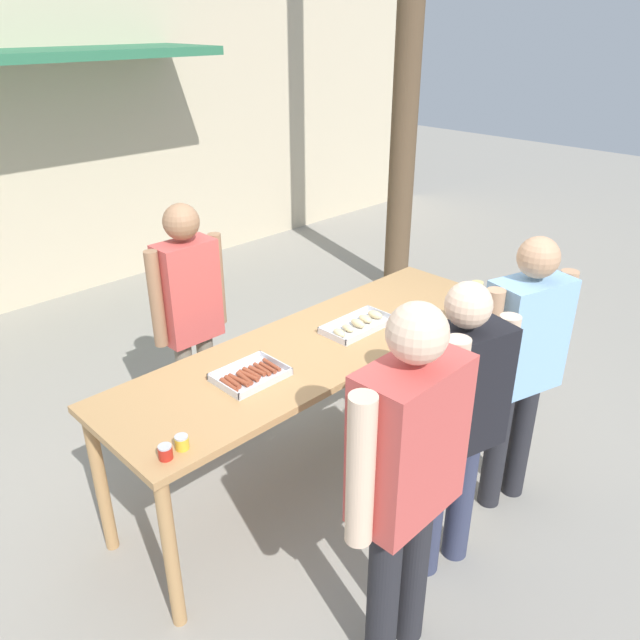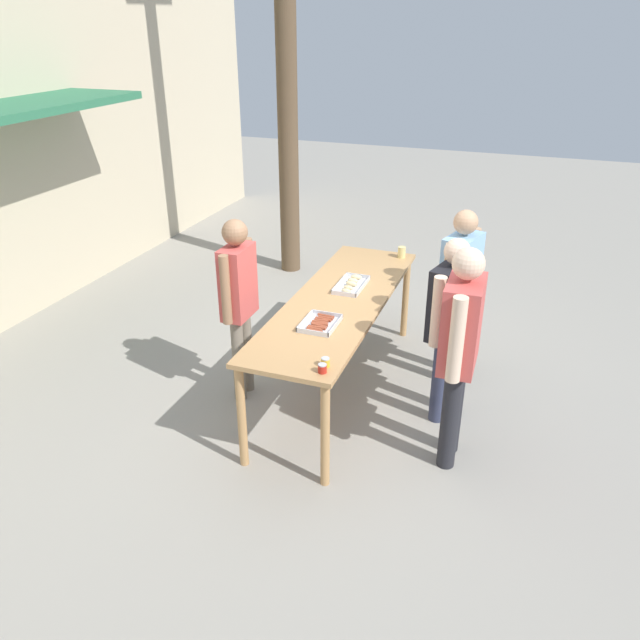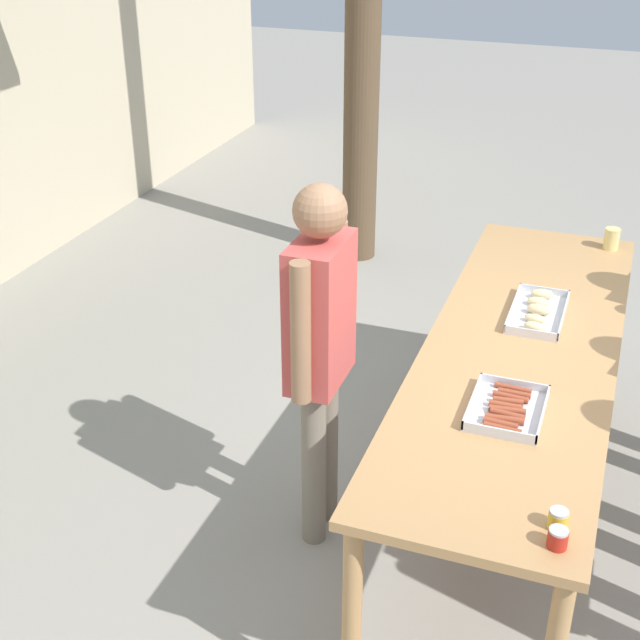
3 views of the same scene
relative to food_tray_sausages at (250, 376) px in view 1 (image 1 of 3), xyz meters
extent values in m
plane|color=gray|center=(0.56, 0.03, -0.96)|extent=(24.00, 24.00, 0.00)
cube|color=beige|center=(0.56, 4.03, 1.29)|extent=(12.00, 0.12, 4.50)
cube|color=#2D704C|center=(0.56, 3.48, 1.44)|extent=(3.20, 1.00, 0.08)
cube|color=tan|center=(0.56, 0.03, -0.04)|extent=(2.75, 0.81, 0.04)
cylinder|color=tan|center=(-0.75, -0.32, -0.51)|extent=(0.07, 0.07, 0.91)
cylinder|color=tan|center=(1.86, -0.32, -0.51)|extent=(0.07, 0.07, 0.91)
cylinder|color=tan|center=(-0.75, 0.37, -0.51)|extent=(0.07, 0.07, 0.91)
cylinder|color=tan|center=(1.86, 0.37, -0.51)|extent=(0.07, 0.07, 0.91)
cube|color=silver|center=(0.01, 0.00, -0.01)|extent=(0.37, 0.28, 0.01)
cube|color=silver|center=(0.01, -0.13, 0.01)|extent=(0.37, 0.01, 0.03)
cube|color=silver|center=(0.01, 0.14, 0.01)|extent=(0.37, 0.01, 0.03)
cube|color=silver|center=(-0.18, 0.00, 0.01)|extent=(0.01, 0.28, 0.03)
cube|color=silver|center=(0.19, 0.00, 0.01)|extent=(0.01, 0.28, 0.03)
cylinder|color=brown|center=(-0.14, -0.01, 0.01)|extent=(0.04, 0.14, 0.03)
cylinder|color=brown|center=(-0.11, 0.01, 0.01)|extent=(0.04, 0.13, 0.03)
cylinder|color=brown|center=(-0.08, 0.00, 0.01)|extent=(0.04, 0.15, 0.03)
cylinder|color=brown|center=(-0.04, -0.01, 0.01)|extent=(0.04, 0.13, 0.03)
cylinder|color=brown|center=(-0.01, 0.00, 0.01)|extent=(0.04, 0.14, 0.03)
cylinder|color=brown|center=(0.02, 0.01, 0.01)|extent=(0.03, 0.13, 0.03)
cylinder|color=brown|center=(0.06, 0.00, 0.01)|extent=(0.04, 0.12, 0.03)
cylinder|color=brown|center=(0.09, 0.00, 0.01)|extent=(0.03, 0.14, 0.03)
cylinder|color=brown|center=(0.12, -0.01, 0.01)|extent=(0.03, 0.13, 0.02)
cylinder|color=brown|center=(0.16, 0.00, 0.00)|extent=(0.03, 0.15, 0.02)
cube|color=silver|center=(0.86, 0.00, -0.01)|extent=(0.46, 0.24, 0.01)
cube|color=silver|center=(0.86, -0.12, 0.01)|extent=(0.46, 0.01, 0.03)
cube|color=silver|center=(0.86, 0.12, 0.01)|extent=(0.46, 0.01, 0.03)
cube|color=silver|center=(0.63, 0.00, 0.01)|extent=(0.01, 0.24, 0.03)
cube|color=silver|center=(1.09, 0.00, 0.01)|extent=(0.01, 0.24, 0.03)
ellipsoid|color=beige|center=(0.69, -0.01, 0.01)|extent=(0.07, 0.11, 0.04)
ellipsoid|color=beige|center=(0.77, 0.00, 0.01)|extent=(0.06, 0.10, 0.04)
ellipsoid|color=beige|center=(0.86, 0.00, 0.02)|extent=(0.06, 0.12, 0.05)
ellipsoid|color=beige|center=(0.95, 0.01, 0.01)|extent=(0.07, 0.11, 0.04)
ellipsoid|color=beige|center=(1.03, 0.01, 0.02)|extent=(0.07, 0.11, 0.05)
cylinder|color=#B22319|center=(-0.69, -0.27, 0.01)|extent=(0.06, 0.06, 0.06)
cylinder|color=#B2B2B7|center=(-0.69, -0.27, 0.05)|extent=(0.06, 0.06, 0.01)
cylinder|color=gold|center=(-0.60, -0.26, 0.01)|extent=(0.06, 0.06, 0.06)
cylinder|color=#B2B2B7|center=(-0.60, -0.26, 0.05)|extent=(0.06, 0.06, 0.01)
cylinder|color=#DBC67A|center=(1.79, -0.26, 0.04)|extent=(0.08, 0.08, 0.12)
cylinder|color=#756B5B|center=(0.10, 0.83, -0.55)|extent=(0.11, 0.11, 0.82)
cylinder|color=#756B5B|center=(0.27, 0.83, -0.55)|extent=(0.11, 0.11, 0.82)
cube|color=#C64C47|center=(0.18, 0.83, 0.18)|extent=(0.37, 0.21, 0.65)
sphere|color=#936B4C|center=(0.18, 0.83, 0.64)|extent=(0.22, 0.22, 0.22)
cylinder|color=#936B4C|center=(-0.05, 0.83, 0.20)|extent=(0.08, 0.08, 0.62)
cylinder|color=#936B4C|center=(0.41, 0.83, 0.20)|extent=(0.08, 0.08, 0.62)
cylinder|color=#232328|center=(0.00, -1.14, -0.53)|extent=(0.14, 0.14, 0.86)
cylinder|color=#232328|center=(-0.21, -1.14, -0.53)|extent=(0.14, 0.14, 0.86)
cube|color=#C64C47|center=(-0.10, -1.14, 0.24)|extent=(0.48, 0.27, 0.68)
sphere|color=beige|center=(-0.10, -1.14, 0.72)|extent=(0.23, 0.23, 0.23)
cylinder|color=beige|center=(0.19, -1.14, 0.26)|extent=(0.11, 0.11, 0.65)
cylinder|color=beige|center=(-0.39, -1.15, 0.26)|extent=(0.11, 0.11, 0.65)
cylinder|color=#232328|center=(1.27, -0.98, -0.55)|extent=(0.13, 0.13, 0.81)
cylinder|color=#232328|center=(1.08, -0.93, -0.55)|extent=(0.13, 0.13, 0.81)
cube|color=#84B2DB|center=(1.17, -0.95, 0.17)|extent=(0.48, 0.35, 0.64)
sphere|color=tan|center=(1.17, -0.95, 0.62)|extent=(0.22, 0.22, 0.22)
cylinder|color=tan|center=(1.43, -1.02, 0.19)|extent=(0.10, 0.10, 0.61)
cylinder|color=tan|center=(0.92, -0.88, 0.19)|extent=(0.10, 0.10, 0.61)
cylinder|color=#333851|center=(0.59, -1.01, -0.56)|extent=(0.14, 0.14, 0.79)
cylinder|color=#333851|center=(0.38, -0.96, -0.56)|extent=(0.14, 0.14, 0.79)
cube|color=black|center=(0.49, -0.99, 0.15)|extent=(0.51, 0.36, 0.63)
sphere|color=beige|center=(0.49, -0.99, 0.59)|extent=(0.22, 0.22, 0.22)
cylinder|color=beige|center=(0.76, -1.06, 0.16)|extent=(0.10, 0.10, 0.60)
cylinder|color=beige|center=(0.21, -0.92, 0.16)|extent=(0.10, 0.10, 0.60)
camera|label=1|loc=(-1.74, -2.31, 1.74)|focal=35.00mm
camera|label=2|loc=(-4.28, -1.56, 2.29)|focal=35.00mm
camera|label=3|loc=(-2.92, -0.30, 1.89)|focal=50.00mm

